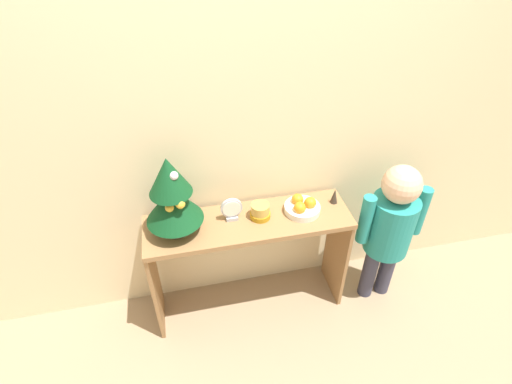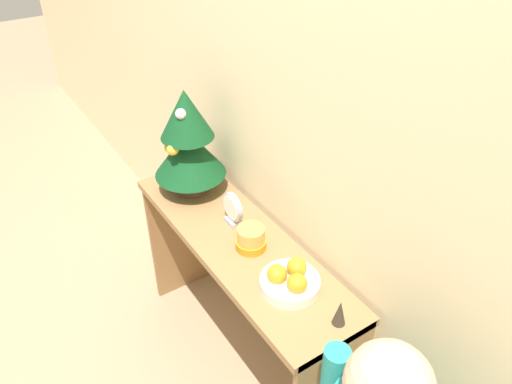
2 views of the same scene
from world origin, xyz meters
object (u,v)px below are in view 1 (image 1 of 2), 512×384
Objects in this scene: figurine at (334,196)px; singing_bowl at (260,211)px; fruit_bowl at (302,207)px; desk_clock at (232,210)px; mini_tree at (172,196)px; child_figure at (391,224)px.

singing_bowl is at bearing -175.62° from figurine.
singing_bowl is 0.43m from figurine.
fruit_bowl is 0.39m from desk_clock.
mini_tree is 0.70m from fruit_bowl.
child_figure is at bearing -11.53° from fruit_bowl.
fruit_bowl is at bearing -169.84° from figurine.
figurine is (0.87, 0.04, -0.18)m from mini_tree.
child_figure is at bearing -8.11° from singing_bowl.
mini_tree is 3.27× the size of desk_clock.
fruit_bowl is (0.67, 0.00, -0.19)m from mini_tree.
figurine is 0.09× the size of child_figure.
figurine is (0.43, 0.03, 0.00)m from singing_bowl.
fruit_bowl is 0.53m from child_figure.
mini_tree reaches higher than fruit_bowl.
desk_clock is 0.58m from figurine.
singing_bowl is (0.44, 0.01, -0.18)m from mini_tree.
desk_clock is at bearing 172.19° from child_figure.
singing_bowl is 0.11× the size of child_figure.
fruit_bowl is at bearing 0.24° from mini_tree.
fruit_bowl is at bearing -2.85° from desk_clock.
desk_clock is at bearing 173.65° from singing_bowl.
child_figure is at bearing -24.34° from figurine.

